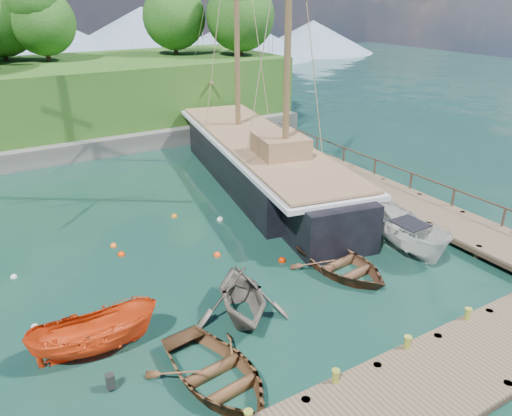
# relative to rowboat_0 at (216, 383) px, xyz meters

# --- Properties ---
(ground) EXTENTS (160.00, 160.00, 0.00)m
(ground) POSITION_rel_rowboat_0_xyz_m (3.77, 2.71, 0.00)
(ground) COLOR #153128
(ground) RESTS_ON ground
(dock_near) EXTENTS (20.00, 3.20, 1.10)m
(dock_near) POSITION_rel_rowboat_0_xyz_m (5.77, -3.79, 0.43)
(dock_near) COLOR brown
(dock_near) RESTS_ON ground
(dock_east) EXTENTS (3.20, 24.00, 1.10)m
(dock_east) POSITION_rel_rowboat_0_xyz_m (15.27, 9.71, 0.43)
(dock_east) COLOR brown
(dock_east) RESTS_ON ground
(bollard_1) EXTENTS (0.26, 0.26, 0.45)m
(bollard_1) POSITION_rel_rowboat_0_xyz_m (2.77, -2.39, 0.00)
(bollard_1) COLOR olive
(bollard_1) RESTS_ON ground
(bollard_2) EXTENTS (0.26, 0.26, 0.45)m
(bollard_2) POSITION_rel_rowboat_0_xyz_m (5.77, -2.39, 0.00)
(bollard_2) COLOR olive
(bollard_2) RESTS_ON ground
(bollard_3) EXTENTS (0.26, 0.26, 0.45)m
(bollard_3) POSITION_rel_rowboat_0_xyz_m (8.77, -2.39, 0.00)
(bollard_3) COLOR olive
(bollard_3) RESTS_ON ground
(rowboat_0) EXTENTS (3.95, 5.15, 0.99)m
(rowboat_0) POSITION_rel_rowboat_0_xyz_m (0.00, 0.00, 0.00)
(rowboat_0) COLOR brown
(rowboat_0) RESTS_ON ground
(rowboat_1) EXTENTS (4.56, 4.92, 2.14)m
(rowboat_1) POSITION_rel_rowboat_0_xyz_m (2.43, 2.64, 0.00)
(rowboat_1) COLOR #6B6358
(rowboat_1) RESTS_ON ground
(rowboat_2) EXTENTS (3.86, 5.04, 0.97)m
(rowboat_2) POSITION_rel_rowboat_0_xyz_m (7.77, 3.18, 0.00)
(rowboat_2) COLOR brown
(rowboat_2) RESTS_ON ground
(motorboat_orange) EXTENTS (4.47, 2.06, 1.67)m
(motorboat_orange) POSITION_rel_rowboat_0_xyz_m (-2.81, 3.40, 0.00)
(motorboat_orange) COLOR #E54312
(motorboat_orange) RESTS_ON ground
(cabin_boat_white) EXTENTS (2.80, 5.45, 2.01)m
(cabin_boat_white) POSITION_rel_rowboat_0_xyz_m (11.70, 3.11, 0.00)
(cabin_boat_white) COLOR silver
(cabin_boat_white) RESTS_ON ground
(schooner) EXTENTS (9.12, 28.42, 21.16)m
(schooner) POSITION_rel_rowboat_0_xyz_m (10.66, 14.80, 1.17)
(schooner) COLOR black
(schooner) RESTS_ON ground
(mooring_buoy_0) EXTENTS (0.29, 0.29, 0.29)m
(mooring_buoy_0) POSITION_rel_rowboat_0_xyz_m (-4.41, 5.93, 0.00)
(mooring_buoy_0) COLOR silver
(mooring_buoy_0) RESTS_ON ground
(mooring_buoy_1) EXTENTS (0.34, 0.34, 0.34)m
(mooring_buoy_1) POSITION_rel_rowboat_0_xyz_m (-0.03, 9.67, 0.00)
(mooring_buoy_1) COLOR #F63700
(mooring_buoy_1) RESTS_ON ground
(mooring_buoy_2) EXTENTS (0.35, 0.35, 0.35)m
(mooring_buoy_2) POSITION_rel_rowboat_0_xyz_m (3.77, 7.31, 0.00)
(mooring_buoy_2) COLOR #F04710
(mooring_buoy_2) RESTS_ON ground
(mooring_buoy_3) EXTENTS (0.35, 0.35, 0.35)m
(mooring_buoy_3) POSITION_rel_rowboat_0_xyz_m (5.70, 10.72, 0.00)
(mooring_buoy_3) COLOR white
(mooring_buoy_3) RESTS_ON ground
(mooring_buoy_4) EXTENTS (0.32, 0.32, 0.32)m
(mooring_buoy_4) POSITION_rel_rowboat_0_xyz_m (-0.09, 10.72, 0.00)
(mooring_buoy_4) COLOR orange
(mooring_buoy_4) RESTS_ON ground
(mooring_buoy_5) EXTENTS (0.31, 0.31, 0.31)m
(mooring_buoy_5) POSITION_rel_rowboat_0_xyz_m (3.75, 12.40, 0.00)
(mooring_buoy_5) COLOR orange
(mooring_buoy_5) RESTS_ON ground
(mooring_buoy_6) EXTENTS (0.28, 0.28, 0.28)m
(mooring_buoy_6) POSITION_rel_rowboat_0_xyz_m (-4.59, 10.12, 0.00)
(mooring_buoy_6) COLOR white
(mooring_buoy_6) RESTS_ON ground
(mooring_buoy_7) EXTENTS (0.35, 0.35, 0.35)m
(mooring_buoy_7) POSITION_rel_rowboat_0_xyz_m (6.06, 5.31, 0.00)
(mooring_buoy_7) COLOR red
(mooring_buoy_7) RESTS_ON ground
(distant_ridge) EXTENTS (117.00, 40.00, 10.00)m
(distant_ridge) POSITION_rel_rowboat_0_xyz_m (8.07, 72.71, 4.35)
(distant_ridge) COLOR #728CA5
(distant_ridge) RESTS_ON ground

